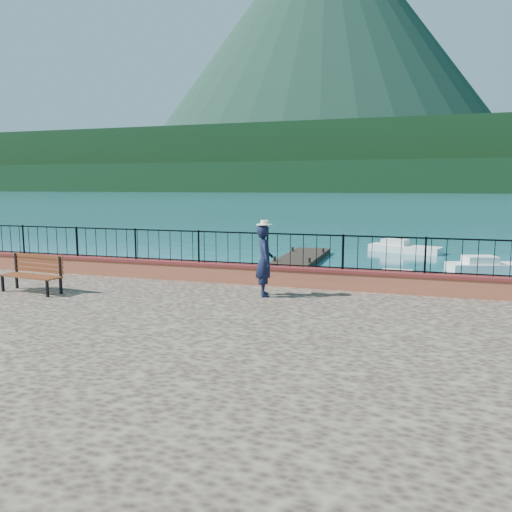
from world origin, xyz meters
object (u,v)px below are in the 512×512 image
Objects in this scene: boat_2 at (493,264)px; boat_4 at (405,246)px; park_bench at (32,281)px; boat_1 at (410,281)px; person at (265,261)px.

boat_2 is 7.45m from boat_4.
boat_1 is (9.92, 9.19, -1.11)m from park_bench.
person is 15.46m from boat_2.
boat_4 is at bearing -33.17° from person.
boat_1 is 0.77× the size of boat_4.
boat_2 is at bearing -37.08° from boat_4.
park_bench reaches higher than boat_2.
boat_1 is 11.91m from boat_4.
park_bench is 23.18m from boat_4.
person reaches higher than boat_1.
park_bench is 0.44× the size of boat_4.
boat_2 is 0.96× the size of boat_4.
park_bench is 6.43m from person.
boat_2 is (3.78, 5.71, 0.00)m from boat_1.
person is 0.44× the size of boat_4.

